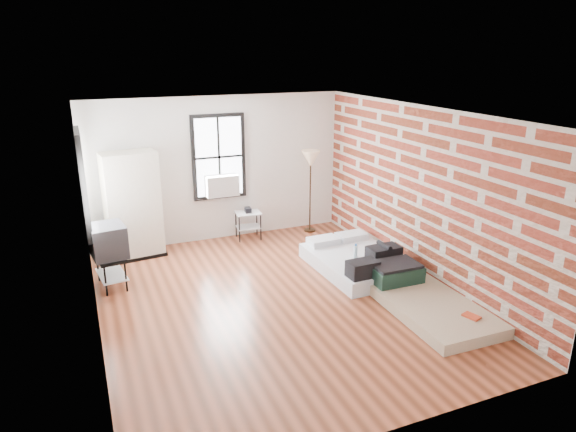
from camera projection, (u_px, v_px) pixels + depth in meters
name	position (u px, v px, depth m)	size (l,w,h in m)	color
ground	(276.00, 301.00, 7.73)	(6.00, 6.00, 0.00)	#582917
room_shell	(281.00, 183.00, 7.59)	(5.02, 6.02, 2.80)	silver
mattress_main	(359.00, 261.00, 8.79)	(1.43, 1.91, 0.60)	white
mattress_bare	(421.00, 297.00, 7.56)	(1.16, 2.13, 0.46)	tan
wardrobe	(132.00, 206.00, 9.13)	(1.03, 0.67, 1.93)	black
side_table	(248.00, 218.00, 10.15)	(0.52, 0.44, 0.64)	black
floor_lamp	(311.00, 163.00, 10.26)	(0.36, 0.36, 1.69)	black
tv_stand	(109.00, 243.00, 8.00)	(0.58, 0.78, 1.03)	black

